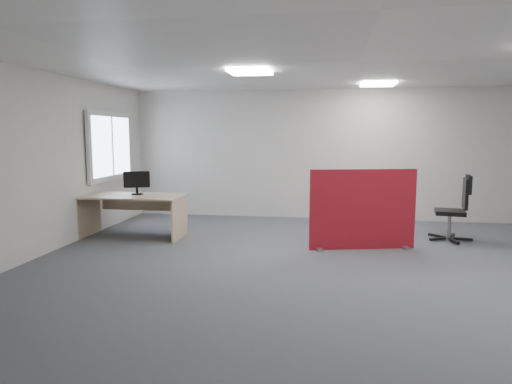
# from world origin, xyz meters

# --- Properties ---
(floor) EXTENTS (9.00, 9.00, 0.00)m
(floor) POSITION_xyz_m (0.00, 0.00, 0.00)
(floor) COLOR #54575C
(floor) RESTS_ON ground
(ceiling) EXTENTS (9.00, 7.00, 0.02)m
(ceiling) POSITION_xyz_m (0.00, 0.00, 2.70)
(ceiling) COLOR white
(ceiling) RESTS_ON wall_back
(wall_back) EXTENTS (9.00, 0.02, 2.70)m
(wall_back) POSITION_xyz_m (0.00, 3.50, 1.35)
(wall_back) COLOR silver
(wall_back) RESTS_ON floor
(wall_front) EXTENTS (9.00, 0.02, 2.70)m
(wall_front) POSITION_xyz_m (0.00, -3.50, 1.35)
(wall_front) COLOR silver
(wall_front) RESTS_ON floor
(wall_left) EXTENTS (0.02, 7.00, 2.70)m
(wall_left) POSITION_xyz_m (-4.50, 0.00, 1.35)
(wall_left) COLOR silver
(wall_left) RESTS_ON floor
(window) EXTENTS (0.06, 1.70, 1.30)m
(window) POSITION_xyz_m (-4.44, 2.00, 1.55)
(window) COLOR white
(window) RESTS_ON wall_left
(ceiling_lights) EXTENTS (4.10, 4.10, 0.04)m
(ceiling_lights) POSITION_xyz_m (0.33, 0.67, 2.67)
(ceiling_lights) COLOR white
(ceiling_lights) RESTS_ON ceiling
(red_divider) EXTENTS (1.63, 0.44, 1.25)m
(red_divider) POSITION_xyz_m (0.18, 0.97, 0.61)
(red_divider) COLOR maroon
(red_divider) RESTS_ON floor
(second_desk) EXTENTS (1.72, 0.86, 0.73)m
(second_desk) POSITION_xyz_m (-3.68, 1.26, 0.56)
(second_desk) COLOR tan
(second_desk) RESTS_ON floor
(monitor_second) EXTENTS (0.43, 0.20, 0.40)m
(monitor_second) POSITION_xyz_m (-3.65, 1.33, 0.95)
(monitor_second) COLOR black
(monitor_second) RESTS_ON second_desk
(office_chair) EXTENTS (0.71, 0.71, 1.09)m
(office_chair) POSITION_xyz_m (1.78, 1.76, 0.62)
(office_chair) COLOR black
(office_chair) RESTS_ON floor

